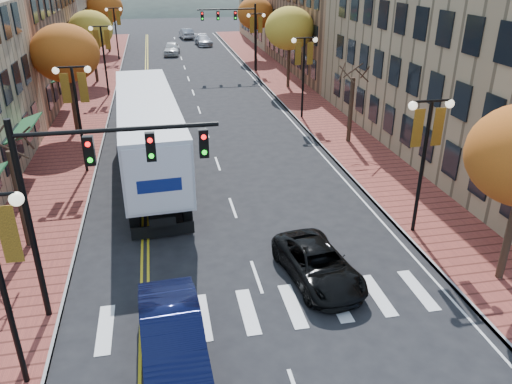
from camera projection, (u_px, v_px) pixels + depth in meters
ground at (281, 349)px, 15.65m from camera, size 200.00×200.00×0.00m
sidewalk_left at (90, 101)px, 42.93m from camera, size 4.00×85.00×0.15m
sidewalk_right at (292, 91)px, 46.10m from camera, size 4.00×85.00×0.15m
building_left_far at (44, 14)px, 64.90m from camera, size 12.00×26.00×9.50m
building_right_mid at (355, 22)px, 54.13m from camera, size 15.00×24.00×10.00m
building_right_far at (300, 2)px, 73.49m from camera, size 15.00×20.00×11.00m
tree_left_a at (20, 200)px, 20.23m from camera, size 0.28×0.28×4.20m
tree_left_b at (65, 53)px, 33.11m from camera, size 4.48×4.48×7.21m
tree_left_c at (91, 30)px, 47.50m from camera, size 4.16×4.16×6.69m
tree_left_d at (104, 8)px, 63.28m from camera, size 4.61×4.61×7.42m
tree_right_b at (351, 110)px, 32.28m from camera, size 0.28×0.28×4.20m
tree_right_c at (289, 28)px, 45.16m from camera, size 4.48×4.48×7.21m
tree_right_d at (255, 13)px, 59.46m from camera, size 4.35×4.35×7.00m
lamp_left_b at (76, 99)px, 26.74m from camera, size 1.96×0.36×6.05m
lamp_left_c at (103, 47)px, 42.75m from camera, size 1.96×0.36×6.05m
lamp_left_d at (115, 23)px, 58.76m from camera, size 1.96×0.36×6.05m
lamp_right_a at (426, 142)px, 20.49m from camera, size 1.96×0.36×6.05m
lamp_right_b at (304, 62)px, 36.49m from camera, size 1.96×0.36×6.05m
lamp_right_c at (256, 31)px, 52.50m from camera, size 1.96×0.36×6.05m
traffic_mast_near at (88, 181)px, 15.27m from camera, size 6.10×0.35×7.00m
traffic_mast_far at (237, 25)px, 51.88m from camera, size 6.10×0.34×7.00m
semi_truck at (147, 124)px, 28.17m from camera, size 3.93×18.28×4.54m
navy_sedan at (172, 338)px, 14.85m from camera, size 2.08×5.28×1.71m
black_suv at (318, 265)px, 18.77m from camera, size 2.85×5.05×1.33m
car_far_white at (172, 48)px, 63.87m from camera, size 2.42×4.87×1.59m
car_far_silver at (203, 40)px, 71.00m from camera, size 2.38×5.05×1.42m
car_far_oncoming at (186, 33)px, 77.15m from camera, size 2.24×4.81×1.53m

